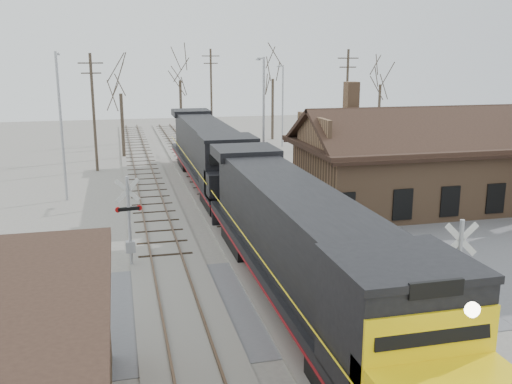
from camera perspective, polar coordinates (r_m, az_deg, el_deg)
The scene contains 19 objects.
ground at distance 23.31m, azimuth 3.59°, elevation -10.55°, with size 140.00×140.00×0.00m, color gray.
road at distance 23.30m, azimuth 3.59°, elevation -10.51°, with size 60.00×9.00×0.03m, color slate.
track_main at distance 37.10m, azimuth -3.28°, elevation -1.26°, with size 3.40×90.00×0.24m.
track_siding at distance 36.59m, azimuth -10.23°, elevation -1.67°, with size 3.40×90.00×0.24m.
depot at distance 37.86m, azimuth 15.70°, elevation 2.19°, with size 15.20×9.31×7.90m.
locomotive_lead at distance 21.14m, azimuth 4.82°, elevation -5.75°, with size 3.24×21.69×4.82m.
locomotive_trailing at distance 41.96m, azimuth -4.72°, elevation 3.88°, with size 3.24×21.69×4.56m.
crossbuck_near at distance 19.98m, azimuth 19.41°, elevation -9.16°, with size 1.26×0.33×4.41m.
crossbuck_far at distance 26.52m, azimuth -12.53°, elevation -3.28°, with size 1.21×0.32×4.25m.
streetlight_a at distance 39.72m, azimuth -18.92°, elevation 6.89°, with size 0.25×2.04×9.77m.
streetlight_b at distance 42.21m, azimuth 0.73°, elevation 7.70°, with size 0.25×2.04×9.41m.
streetlight_c at distance 60.81m, azimuth 2.64°, elevation 9.04°, with size 0.25×2.04×8.56m.
utility_pole_a at distance 49.36m, azimuth -15.93°, elevation 7.84°, with size 2.00×0.24×9.71m.
utility_pole_b at distance 65.87m, azimuth -4.49°, elevation 9.83°, with size 2.00×0.24×10.27m.
utility_pole_c at distance 53.93m, azimuth 9.04°, elevation 8.81°, with size 2.00×0.24×10.08m.
tree_b at distance 55.40m, azimuth -13.43°, elevation 10.57°, with size 4.04×4.04×9.90m.
tree_c at distance 67.43m, azimuth -7.63°, elevation 11.95°, with size 4.50×4.50×11.02m.
tree_d at distance 66.27m, azimuth 1.69°, elevation 12.23°, with size 4.62×4.62×11.33m.
tree_e at distance 65.53m, azimuth 12.37°, elevation 11.38°, with size 4.27×4.27×10.47m.
Camera 1 is at (-6.44, -20.30, 9.46)m, focal length 40.00 mm.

